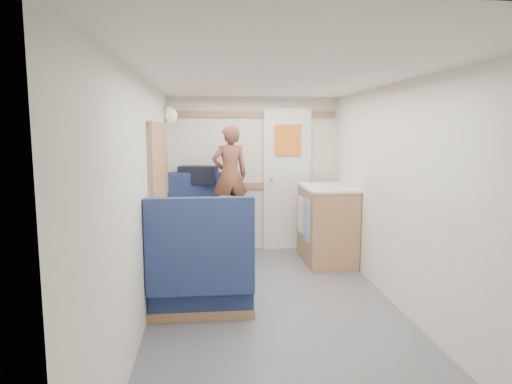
{
  "coord_description": "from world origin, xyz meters",
  "views": [
    {
      "loc": [
        -0.56,
        -3.7,
        1.59
      ],
      "look_at": [
        -0.1,
        0.9,
        0.95
      ],
      "focal_mm": 32.0,
      "sensor_mm": 36.0,
      "label": 1
    }
  ],
  "objects": [
    {
      "name": "tumbler_mid",
      "position": [
        -0.79,
        1.28,
        0.77
      ],
      "size": [
        0.07,
        0.07,
        0.11
      ],
      "primitive_type": "cylinder",
      "color": "silver",
      "rests_on": "dinette_table"
    },
    {
      "name": "tumbler_right",
      "position": [
        -0.52,
        1.21,
        0.78
      ],
      "size": [
        0.07,
        0.07,
        0.11
      ],
      "primitive_type": "cylinder",
      "color": "white",
      "rests_on": "dinette_table"
    },
    {
      "name": "duffel_bag",
      "position": [
        -0.71,
        2.12,
        1.01
      ],
      "size": [
        0.52,
        0.35,
        0.23
      ],
      "primitive_type": "cube",
      "rotation": [
        0.0,
        0.0,
        -0.28
      ],
      "color": "black",
      "rests_on": "ledge"
    },
    {
      "name": "side_window",
      "position": [
        -1.08,
        1.0,
        1.25
      ],
      "size": [
        0.04,
        1.3,
        0.72
      ],
      "primitive_type": "cube",
      "color": "gray",
      "rests_on": "wall_left"
    },
    {
      "name": "rear_door",
      "position": [
        0.45,
        2.22,
        0.97
      ],
      "size": [
        0.62,
        0.12,
        1.86
      ],
      "color": "white",
      "rests_on": "wall_back"
    },
    {
      "name": "oak_trim_high",
      "position": [
        0.0,
        2.23,
        1.78
      ],
      "size": [
        2.15,
        0.02,
        0.08
      ],
      "primitive_type": "cube",
      "color": "olive",
      "rests_on": "wall_back"
    },
    {
      "name": "bench_far",
      "position": [
        -0.65,
        1.86,
        0.3
      ],
      "size": [
        0.9,
        0.59,
        1.05
      ],
      "color": "navy",
      "rests_on": "floor"
    },
    {
      "name": "dinette_table",
      "position": [
        -0.65,
        1.0,
        0.57
      ],
      "size": [
        0.62,
        0.92,
        0.72
      ],
      "color": "white",
      "rests_on": "floor"
    },
    {
      "name": "wall_right",
      "position": [
        1.1,
        0.0,
        1.0
      ],
      "size": [
        0.02,
        4.5,
        2.0
      ],
      "primitive_type": "cube",
      "color": "silver",
      "rests_on": "floor"
    },
    {
      "name": "dome_light",
      "position": [
        -1.04,
        1.85,
        1.75
      ],
      "size": [
        0.2,
        0.2,
        0.2
      ],
      "primitive_type": "sphere",
      "color": "white",
      "rests_on": "wall_left"
    },
    {
      "name": "oak_trim_low",
      "position": [
        0.0,
        2.23,
        0.85
      ],
      "size": [
        2.15,
        0.02,
        0.08
      ],
      "primitive_type": "cube",
      "color": "olive",
      "rests_on": "wall_back"
    },
    {
      "name": "person",
      "position": [
        -0.33,
        1.71,
        1.05
      ],
      "size": [
        0.49,
        0.38,
        1.19
      ],
      "primitive_type": "imported",
      "rotation": [
        0.0,
        0.0,
        3.37
      ],
      "color": "brown",
      "rests_on": "bench_far"
    },
    {
      "name": "floor",
      "position": [
        0.0,
        0.0,
        0.0
      ],
      "size": [
        4.5,
        4.5,
        0.0
      ],
      "primitive_type": "plane",
      "color": "#515156",
      "rests_on": "ground"
    },
    {
      "name": "beer_glass",
      "position": [
        -0.43,
        0.96,
        0.78
      ],
      "size": [
        0.07,
        0.07,
        0.11
      ],
      "primitive_type": "cylinder",
      "color": "brown",
      "rests_on": "dinette_table"
    },
    {
      "name": "bench_near",
      "position": [
        -0.65,
        0.14,
        0.3
      ],
      "size": [
        0.9,
        0.59,
        1.05
      ],
      "color": "navy",
      "rests_on": "floor"
    },
    {
      "name": "tumbler_left",
      "position": [
        -0.88,
        0.62,
        0.77
      ],
      "size": [
        0.07,
        0.07,
        0.11
      ],
      "primitive_type": "cylinder",
      "color": "white",
      "rests_on": "dinette_table"
    },
    {
      "name": "pepper_grinder",
      "position": [
        -0.67,
        1.12,
        0.77
      ],
      "size": [
        0.04,
        0.04,
        0.09
      ],
      "primitive_type": "cylinder",
      "color": "black",
      "rests_on": "dinette_table"
    },
    {
      "name": "ceiling",
      "position": [
        0.0,
        0.0,
        2.0
      ],
      "size": [
        4.5,
        4.5,
        0.0
      ],
      "primitive_type": "plane",
      "rotation": [
        3.14,
        0.0,
        0.0
      ],
      "color": "silver",
      "rests_on": "wall_back"
    },
    {
      "name": "salt_grinder",
      "position": [
        -0.63,
        0.85,
        0.76
      ],
      "size": [
        0.04,
        0.04,
        0.09
      ],
      "primitive_type": "cylinder",
      "color": "white",
      "rests_on": "dinette_table"
    },
    {
      "name": "wall_back",
      "position": [
        0.0,
        2.25,
        1.0
      ],
      "size": [
        2.2,
        0.02,
        2.0
      ],
      "primitive_type": "cube",
      "color": "silver",
      "rests_on": "floor"
    },
    {
      "name": "ledge",
      "position": [
        -0.65,
        2.12,
        0.88
      ],
      "size": [
        0.9,
        0.14,
        0.04
      ],
      "primitive_type": "cube",
      "color": "olive",
      "rests_on": "bench_far"
    },
    {
      "name": "cheese_block",
      "position": [
        -0.59,
        0.81,
        0.76
      ],
      "size": [
        0.11,
        0.08,
        0.04
      ],
      "primitive_type": "cube",
      "rotation": [
        0.0,
        0.0,
        0.21
      ],
      "color": "#DEC580",
      "rests_on": "tray"
    },
    {
      "name": "tray",
      "position": [
        -0.53,
        0.63,
        0.73
      ],
      "size": [
        0.31,
        0.38,
        0.02
      ],
      "primitive_type": "cube",
      "rotation": [
        0.0,
        0.0,
        0.13
      ],
      "color": "silver",
      "rests_on": "dinette_table"
    },
    {
      "name": "wall_left",
      "position": [
        -1.1,
        0.0,
        1.0
      ],
      "size": [
        0.02,
        4.5,
        2.0
      ],
      "primitive_type": "cube",
      "color": "silver",
      "rests_on": "floor"
    },
    {
      "name": "orange_fruit",
      "position": [
        -0.58,
        0.82,
        0.77
      ],
      "size": [
        0.07,
        0.07,
        0.07
      ],
      "primitive_type": "sphere",
      "color": "orange",
      "rests_on": "tray"
    },
    {
      "name": "galley_counter",
      "position": [
        0.82,
        1.55,
        0.47
      ],
      "size": [
        0.57,
        0.92,
        0.92
      ],
      "color": "olive",
      "rests_on": "floor"
    },
    {
      "name": "bread_loaf",
      "position": [
        -0.43,
        1.38,
        0.78
      ],
      "size": [
        0.23,
        0.3,
        0.11
      ],
      "primitive_type": "cube",
      "rotation": [
        0.0,
        0.0,
        -0.38
      ],
      "color": "olive",
      "rests_on": "dinette_table"
    },
    {
      "name": "wine_glass",
      "position": [
        -0.63,
        1.06,
        0.84
      ],
      "size": [
        0.08,
        0.08,
        0.17
      ],
      "color": "white",
      "rests_on": "dinette_table"
    }
  ]
}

